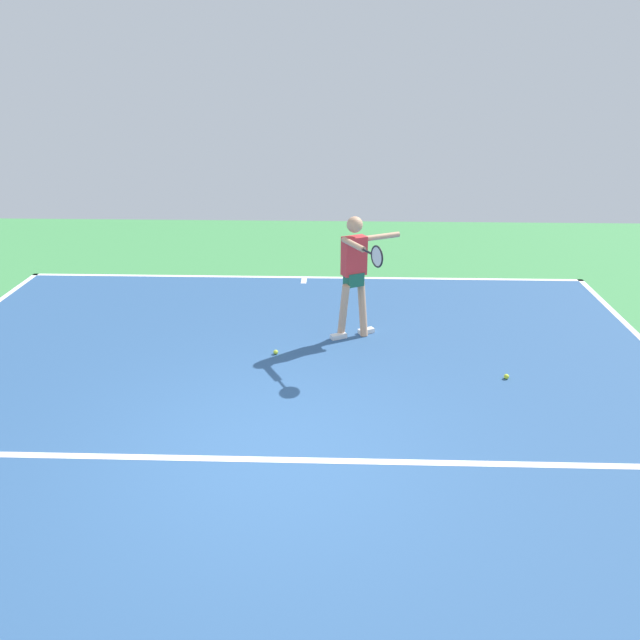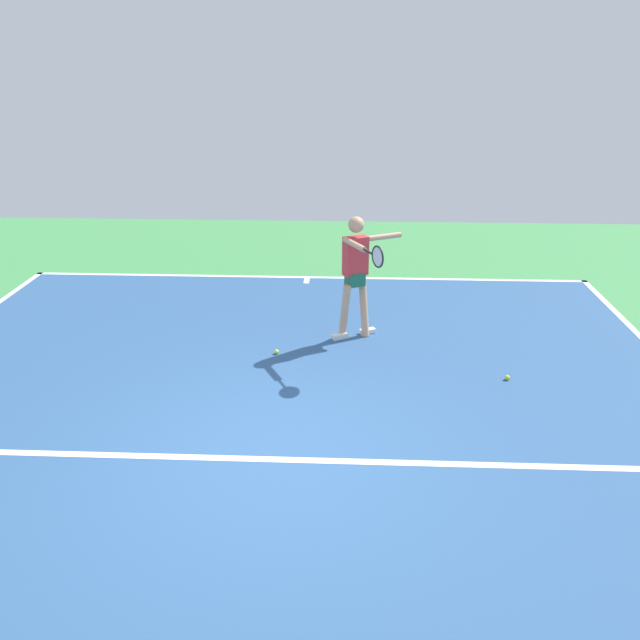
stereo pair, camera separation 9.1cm
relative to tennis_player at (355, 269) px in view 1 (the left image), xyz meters
The scene contains 8 objects.
ground_plane 3.44m from the tennis_player, 74.21° to the left, with size 20.68×20.68×0.00m, color #428E4C.
court_surface 3.44m from the tennis_player, 74.21° to the left, with size 10.39×11.87×0.00m, color #2D5484.
court_line_baseline_near 3.06m from the tennis_player, 71.99° to the right, with size 10.39×0.10×0.01m, color white.
court_line_service 3.50m from the tennis_player, 74.53° to the left, with size 7.79×0.10×0.01m, color white.
court_line_centre_mark 2.89m from the tennis_player, 70.67° to the right, with size 0.10×0.30×0.01m, color white.
tennis_player is the anchor object (origin of this frame).
tennis_ball_far_corner 2.56m from the tennis_player, 146.42° to the left, with size 0.07×0.07×0.07m, color #CCE033.
tennis_ball_by_sideline 1.64m from the tennis_player, 30.48° to the left, with size 0.07×0.07×0.07m, color #C6E53D.
Camera 1 is at (-0.68, 5.77, 3.92)m, focal length 36.63 mm.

